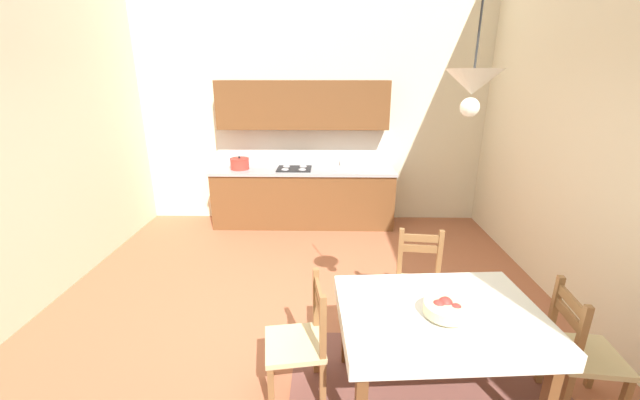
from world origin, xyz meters
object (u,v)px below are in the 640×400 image
dining_chair_kitchen_side (419,284)px  dining_chair_tv_side (300,342)px  dining_table (438,325)px  pendant_lamp (473,84)px  dining_chair_window_side (581,353)px  fruit_bowl (446,308)px  kitchen_cabinetry (303,171)px

dining_chair_kitchen_side → dining_chair_tv_side: same height
dining_table → dining_chair_tv_side: (-0.97, 0.03, -0.19)m
dining_chair_tv_side → pendant_lamp: 2.05m
dining_chair_window_side → fruit_bowl: size_ratio=3.10×
dining_chair_window_side → fruit_bowl: (-0.98, -0.03, 0.37)m
dining_chair_window_side → dining_chair_tv_side: size_ratio=1.00×
kitchen_cabinetry → dining_chair_tv_side: 3.44m
dining_chair_kitchen_side → fruit_bowl: dining_chair_kitchen_side is taller
fruit_bowl → pendant_lamp: 1.42m
dining_table → pendant_lamp: (0.03, 0.01, 1.60)m
dining_table → dining_chair_kitchen_side: 0.87m
pendant_lamp → dining_table: bearing=-170.0°
pendant_lamp → dining_chair_window_side: bearing=-2.9°
dining_chair_window_side → dining_table: bearing=177.5°
dining_table → dining_chair_kitchen_side: (0.08, 0.84, -0.19)m
dining_chair_tv_side → fruit_bowl: dining_chair_tv_side is taller
dining_chair_tv_side → pendant_lamp: size_ratio=1.16×
dining_chair_kitchen_side → dining_table: bearing=-95.2°
dining_chair_window_side → fruit_bowl: 1.05m
fruit_bowl → kitchen_cabinetry: bearing=108.4°
dining_chair_window_side → pendant_lamp: bearing=177.1°
kitchen_cabinetry → fruit_bowl: 3.70m
dining_chair_window_side → fruit_bowl: dining_chair_window_side is taller
dining_chair_kitchen_side → pendant_lamp: (-0.04, -0.84, 1.79)m
kitchen_cabinetry → dining_chair_kitchen_side: size_ratio=3.01×
kitchen_cabinetry → dining_table: size_ratio=1.95×
dining_chair_tv_side → fruit_bowl: (0.98, -0.10, 0.37)m
kitchen_cabinetry → dining_chair_window_side: bearing=-58.3°
kitchen_cabinetry → fruit_bowl: size_ratio=9.33×
fruit_bowl → dining_chair_window_side: bearing=1.9°
kitchen_cabinetry → dining_chair_tv_side: size_ratio=3.01×
kitchen_cabinetry → fruit_bowl: kitchen_cabinetry is taller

